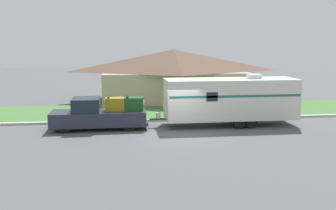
% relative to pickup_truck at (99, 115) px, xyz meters
% --- Properties ---
extents(ground_plane, '(120.00, 120.00, 0.00)m').
position_rel_pickup_truck_xyz_m(ground_plane, '(4.76, -1.91, -0.89)').
color(ground_plane, '#515456').
extents(curb_strip, '(80.00, 0.30, 0.14)m').
position_rel_pickup_truck_xyz_m(curb_strip, '(4.76, 1.84, -0.82)').
color(curb_strip, beige).
rests_on(curb_strip, ground_plane).
extents(lawn_strip, '(80.00, 7.00, 0.03)m').
position_rel_pickup_truck_xyz_m(lawn_strip, '(4.76, 5.49, -0.88)').
color(lawn_strip, '#477538').
rests_on(lawn_strip, ground_plane).
extents(house_across_street, '(13.70, 7.14, 4.63)m').
position_rel_pickup_truck_xyz_m(house_across_street, '(6.14, 10.94, 1.51)').
color(house_across_street, tan).
rests_on(house_across_street, ground_plane).
extents(pickup_truck, '(5.85, 1.98, 2.04)m').
position_rel_pickup_truck_xyz_m(pickup_truck, '(0.00, 0.00, 0.00)').
color(pickup_truck, black).
rests_on(pickup_truck, ground_plane).
extents(travel_trailer, '(9.37, 2.40, 3.27)m').
position_rel_pickup_truck_xyz_m(travel_trailer, '(8.27, -0.00, 0.83)').
color(travel_trailer, black).
rests_on(travel_trailer, ground_plane).
extents(mailbox, '(0.48, 0.20, 1.26)m').
position_rel_pickup_truck_xyz_m(mailbox, '(2.71, 2.92, 0.08)').
color(mailbox, brown).
rests_on(mailbox, ground_plane).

